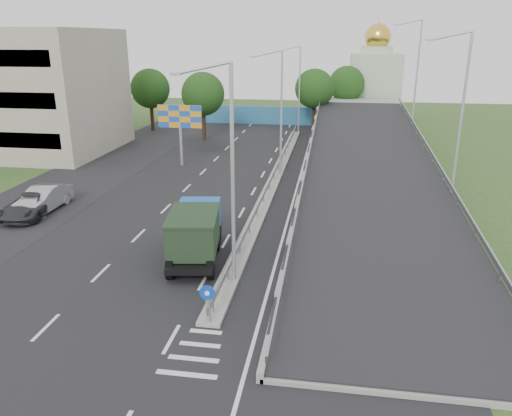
% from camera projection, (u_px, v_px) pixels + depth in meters
% --- Properties ---
extents(ground, '(160.00, 160.00, 0.00)m').
position_uv_depth(ground, '(194.00, 358.00, 18.34)').
color(ground, '#2D4C1E').
rests_on(ground, ground).
extents(road_surface, '(26.00, 90.00, 0.04)m').
position_uv_depth(road_surface, '(228.00, 194.00, 37.47)').
color(road_surface, black).
rests_on(road_surface, ground).
extents(parking_strip, '(8.00, 90.00, 0.05)m').
position_uv_depth(parking_strip, '(67.00, 187.00, 39.38)').
color(parking_strip, black).
rests_on(parking_strip, ground).
extents(median, '(1.00, 44.00, 0.20)m').
position_uv_depth(median, '(274.00, 180.00, 40.73)').
color(median, gray).
rests_on(median, ground).
extents(overpass_ramp, '(10.00, 50.00, 3.50)m').
position_uv_depth(overpass_ramp, '(369.00, 164.00, 39.09)').
color(overpass_ramp, gray).
rests_on(overpass_ramp, ground).
extents(median_guardrail, '(0.09, 44.00, 0.71)m').
position_uv_depth(median_guardrail, '(274.00, 173.00, 40.52)').
color(median_guardrail, gray).
rests_on(median_guardrail, median).
extents(sign_bollard, '(0.64, 0.23, 1.67)m').
position_uv_depth(sign_bollard, '(208.00, 304.00, 20.03)').
color(sign_bollard, black).
rests_on(sign_bollard, median).
extents(lamp_post_near, '(2.74, 0.18, 10.08)m').
position_uv_depth(lamp_post_near, '(228.00, 165.00, 22.04)').
color(lamp_post_near, '#B2B5B7').
rests_on(lamp_post_near, median).
extents(lamp_post_mid, '(2.74, 0.18, 10.08)m').
position_uv_depth(lamp_post_mid, '(279.00, 107.00, 40.73)').
color(lamp_post_mid, '#B2B5B7').
rests_on(lamp_post_mid, median).
extents(lamp_post_far, '(2.74, 0.18, 10.08)m').
position_uv_depth(lamp_post_far, '(298.00, 85.00, 59.42)').
color(lamp_post_far, '#B2B5B7').
rests_on(lamp_post_far, median).
extents(blue_wall, '(30.00, 0.50, 2.40)m').
position_uv_depth(blue_wall, '(270.00, 115.00, 67.12)').
color(blue_wall, teal).
rests_on(blue_wall, ground).
extents(church, '(7.00, 7.00, 13.80)m').
position_uv_depth(church, '(375.00, 81.00, 71.20)').
color(church, '#B2CCAD').
rests_on(church, ground).
extents(billboard, '(4.00, 0.24, 5.50)m').
position_uv_depth(billboard, '(180.00, 120.00, 44.47)').
color(billboard, '#B2B5B7').
rests_on(billboard, ground).
extents(tree_left_mid, '(4.80, 4.80, 7.60)m').
position_uv_depth(tree_left_mid, '(203.00, 94.00, 55.50)').
color(tree_left_mid, black).
rests_on(tree_left_mid, ground).
extents(tree_median_far, '(4.80, 4.80, 7.60)m').
position_uv_depth(tree_median_far, '(314.00, 89.00, 61.21)').
color(tree_median_far, black).
rests_on(tree_median_far, ground).
extents(tree_left_far, '(4.80, 4.80, 7.60)m').
position_uv_depth(tree_left_far, '(150.00, 89.00, 61.36)').
color(tree_left_far, black).
rests_on(tree_left_far, ground).
extents(tree_ramp_far, '(4.80, 4.80, 7.60)m').
position_uv_depth(tree_ramp_far, '(347.00, 84.00, 67.16)').
color(tree_ramp_far, black).
rests_on(tree_ramp_far, ground).
extents(dump_truck, '(3.20, 6.54, 2.76)m').
position_uv_depth(dump_truck, '(196.00, 231.00, 26.19)').
color(dump_truck, black).
rests_on(dump_truck, ground).
extents(parked_car_b, '(1.81, 5.08, 1.67)m').
position_uv_depth(parked_car_b, '(43.00, 199.00, 33.62)').
color(parked_car_b, '#96969B').
rests_on(parked_car_b, ground).
extents(parked_car_c, '(3.00, 5.55, 1.48)m').
position_uv_depth(parked_car_c, '(31.00, 205.00, 32.81)').
color(parked_car_c, '#2A2B2E').
rests_on(parked_car_c, ground).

